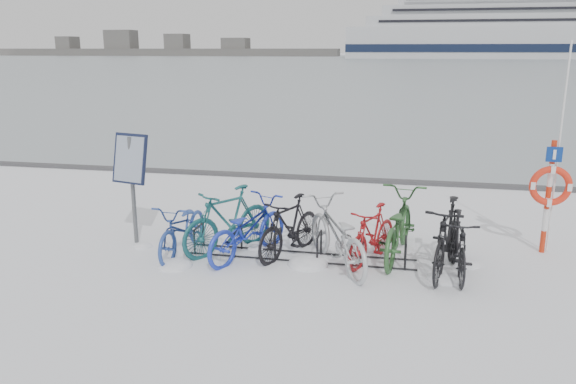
{
  "coord_description": "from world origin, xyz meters",
  "views": [
    {
      "loc": [
        1.67,
        -8.93,
        3.49
      ],
      "look_at": [
        -0.31,
        0.6,
        1.0
      ],
      "focal_mm": 35.0,
      "sensor_mm": 36.0,
      "label": 1
    }
  ],
  "objects": [
    {
      "name": "bike_2",
      "position": [
        -0.87,
        -0.09,
        0.53
      ],
      "size": [
        1.45,
        2.13,
        1.06
      ],
      "primitive_type": "imported",
      "rotation": [
        0.0,
        0.0,
        2.73
      ],
      "color": "#2037BD",
      "rests_on": "ground"
    },
    {
      "name": "bike_5",
      "position": [
        1.24,
        0.12,
        0.49
      ],
      "size": [
        1.07,
        1.69,
        0.99
      ],
      "primitive_type": "imported",
      "rotation": [
        0.0,
        0.0,
        -0.4
      ],
      "color": "#A11619",
      "rests_on": "ground"
    },
    {
      "name": "cruise_ferry",
      "position": [
        42.66,
        209.39,
        11.42
      ],
      "size": [
        127.67,
        24.1,
        41.95
      ],
      "color": "silver",
      "rests_on": "ground"
    },
    {
      "name": "lifebuoy_station",
      "position": [
        4.17,
        1.07,
        1.22
      ],
      "size": [
        0.7,
        0.22,
        3.63
      ],
      "color": "red",
      "rests_on": "ground"
    },
    {
      "name": "bike_4",
      "position": [
        0.68,
        -0.24,
        0.57
      ],
      "size": [
        1.76,
        2.25,
        1.14
      ],
      "primitive_type": "imported",
      "rotation": [
        0.0,
        0.0,
        3.68
      ],
      "color": "#AFB4B7",
      "rests_on": "ground"
    },
    {
      "name": "quay_edge",
      "position": [
        0.0,
        5.9,
        0.05
      ],
      "size": [
        400.0,
        0.25,
        0.1
      ],
      "primitive_type": "cube",
      "color": "#3F3F42",
      "rests_on": "ground"
    },
    {
      "name": "bike_6",
      "position": [
        1.65,
        0.44,
        0.58
      ],
      "size": [
        1.09,
        2.32,
        1.17
      ],
      "primitive_type": "imported",
      "rotation": [
        0.0,
        0.0,
        3.0
      ],
      "color": "#2E5B2D",
      "rests_on": "ground"
    },
    {
      "name": "snow_drifts",
      "position": [
        0.36,
        -0.15,
        0.0
      ],
      "size": [
        6.07,
        2.13,
        0.24
      ],
      "color": "white",
      "rests_on": "ground"
    },
    {
      "name": "bike_1",
      "position": [
        -1.28,
        0.11,
        0.59
      ],
      "size": [
        1.56,
        1.94,
        1.18
      ],
      "primitive_type": "imported",
      "rotation": [
        0.0,
        0.0,
        -0.59
      ],
      "color": "#195356",
      "rests_on": "ground"
    },
    {
      "name": "ground",
      "position": [
        0.0,
        0.0,
        0.0
      ],
      "size": [
        900.0,
        900.0,
        0.0
      ],
      "primitive_type": "plane",
      "color": "white",
      "rests_on": "ground"
    },
    {
      "name": "shoreline",
      "position": [
        -122.02,
        260.0,
        2.79
      ],
      "size": [
        180.0,
        12.0,
        9.5
      ],
      "color": "#484848",
      "rests_on": "ground"
    },
    {
      "name": "bike_8",
      "position": [
        2.61,
        -0.18,
        0.51
      ],
      "size": [
        0.54,
        1.71,
        1.02
      ],
      "primitive_type": "imported",
      "rotation": [
        0.0,
        0.0,
        0.04
      ],
      "color": "black",
      "rests_on": "ground"
    },
    {
      "name": "info_board",
      "position": [
        -3.09,
        0.13,
        1.46
      ],
      "size": [
        0.72,
        0.41,
        2.03
      ],
      "rotation": [
        0.0,
        0.0,
        -0.24
      ],
      "color": "#595B5E",
      "rests_on": "ground"
    },
    {
      "name": "bike_3",
      "position": [
        -0.18,
        0.12,
        0.53
      ],
      "size": [
        1.17,
        1.83,
        1.07
      ],
      "primitive_type": "imported",
      "rotation": [
        0.0,
        0.0,
        -0.41
      ],
      "color": "black",
      "rests_on": "ground"
    },
    {
      "name": "bike_0",
      "position": [
        -2.02,
        -0.16,
        0.49
      ],
      "size": [
        0.71,
        1.88,
        0.98
      ],
      "primitive_type": "imported",
      "rotation": [
        0.0,
        0.0,
        -0.03
      ],
      "color": "#284492",
      "rests_on": "ground"
    },
    {
      "name": "bike_7",
      "position": [
        2.43,
        -0.13,
        0.6
      ],
      "size": [
        1.03,
        2.08,
        1.2
      ],
      "primitive_type": "imported",
      "rotation": [
        0.0,
        0.0,
        -0.24
      ],
      "color": "black",
      "rests_on": "ground"
    },
    {
      "name": "bike_rack",
      "position": [
        0.0,
        0.0,
        0.18
      ],
      "size": [
        4.0,
        0.48,
        0.46
      ],
      "color": "black",
      "rests_on": "ground"
    },
    {
      "name": "ice_sheet",
      "position": [
        0.0,
        155.0,
        0.01
      ],
      "size": [
        400.0,
        298.0,
        0.02
      ],
      "primitive_type": "cube",
      "color": "#939DA6",
      "rests_on": "ground"
    }
  ]
}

